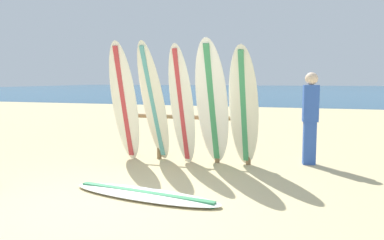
# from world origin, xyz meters

# --- Properties ---
(ground_plane) EXTENTS (120.00, 120.00, 0.00)m
(ground_plane) POSITION_xyz_m (0.00, 0.00, 0.00)
(ground_plane) COLOR #CCB784
(ocean_water) EXTENTS (120.00, 80.00, 0.01)m
(ocean_water) POSITION_xyz_m (0.00, 58.00, 0.00)
(ocean_water) COLOR navy
(ocean_water) RESTS_ON ground
(surfboard_rack) EXTENTS (2.51, 0.09, 1.02)m
(surfboard_rack) POSITION_xyz_m (0.18, 2.89, 0.61)
(surfboard_rack) COLOR olive
(surfboard_rack) RESTS_ON ground
(surfboard_leaning_far_left) EXTENTS (0.62, 0.66, 2.33)m
(surfboard_leaning_far_left) POSITION_xyz_m (-0.95, 2.44, 1.16)
(surfboard_leaning_far_left) COLOR white
(surfboard_leaning_far_left) RESTS_ON ground
(surfboard_leaning_left) EXTENTS (0.64, 0.90, 2.32)m
(surfboard_leaning_left) POSITION_xyz_m (-0.39, 2.54, 1.16)
(surfboard_leaning_left) COLOR silver
(surfboard_leaning_left) RESTS_ON ground
(surfboard_leaning_center_left) EXTENTS (0.59, 0.66, 2.25)m
(surfboard_leaning_center_left) POSITION_xyz_m (0.21, 2.47, 1.13)
(surfboard_leaning_center_left) COLOR white
(surfboard_leaning_center_left) RESTS_ON ground
(surfboard_leaning_center) EXTENTS (0.58, 1.03, 2.31)m
(surfboard_leaning_center) POSITION_xyz_m (0.79, 2.45, 1.16)
(surfboard_leaning_center) COLOR white
(surfboard_leaning_center) RESTS_ON ground
(surfboard_leaning_center_right) EXTENTS (0.55, 0.80, 2.20)m
(surfboard_leaning_center_right) POSITION_xyz_m (1.34, 2.56, 1.10)
(surfboard_leaning_center_right) COLOR silver
(surfboard_leaning_center_right) RESTS_ON ground
(surfboard_lying_on_sand) EXTENTS (2.34, 0.90, 0.08)m
(surfboard_lying_on_sand) POSITION_xyz_m (0.32, 0.51, 0.04)
(surfboard_lying_on_sand) COLOR white
(surfboard_lying_on_sand) RESTS_ON ground
(beachgoer_standing) EXTENTS (0.30, 0.24, 1.74)m
(beachgoer_standing) POSITION_xyz_m (2.48, 3.26, 0.96)
(beachgoer_standing) COLOR #3359B2
(beachgoer_standing) RESTS_ON ground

